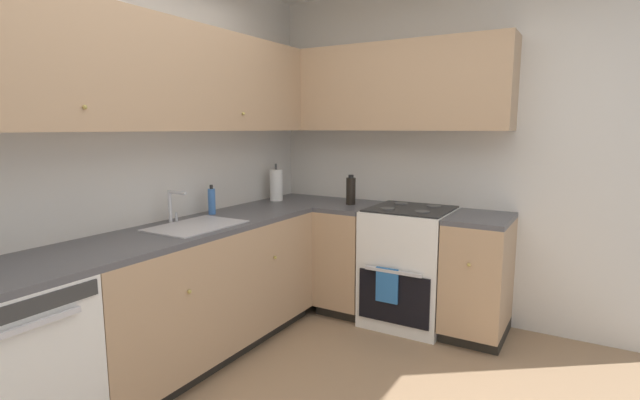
# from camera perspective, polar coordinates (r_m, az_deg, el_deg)

# --- Properties ---
(wall_back) EXTENTS (3.99, 0.05, 2.63)m
(wall_back) POSITION_cam_1_polar(r_m,az_deg,el_deg) (3.09, -24.57, 4.04)
(wall_back) COLOR silver
(wall_back) RESTS_ON ground_plane
(wall_right) EXTENTS (0.05, 3.12, 2.63)m
(wall_right) POSITION_cam_1_polar(r_m,az_deg,el_deg) (3.87, 15.59, 5.30)
(wall_right) COLOR silver
(wall_right) RESTS_ON ground_plane
(dishwasher) EXTENTS (0.60, 0.63, 0.87)m
(dishwasher) POSITION_cam_1_polar(r_m,az_deg,el_deg) (2.64, -33.96, -17.20)
(dishwasher) COLOR white
(dishwasher) RESTS_ON ground_plane
(lower_cabinets_back) EXTENTS (1.84, 0.62, 0.87)m
(lower_cabinets_back) POSITION_cam_1_polar(r_m,az_deg,el_deg) (3.29, -14.15, -10.79)
(lower_cabinets_back) COLOR tan
(lower_cabinets_back) RESTS_ON ground_plane
(countertop_back) EXTENTS (3.05, 0.60, 0.03)m
(countertop_back) POSITION_cam_1_polar(r_m,az_deg,el_deg) (3.17, -14.45, -3.17)
(countertop_back) COLOR #4C4C51
(countertop_back) RESTS_ON lower_cabinets_back
(lower_cabinets_right) EXTENTS (0.62, 1.44, 0.87)m
(lower_cabinets_right) POSITION_cam_1_polar(r_m,az_deg,el_deg) (3.77, 11.13, -8.18)
(lower_cabinets_right) COLOR tan
(lower_cabinets_right) RESTS_ON ground_plane
(countertop_right) EXTENTS (0.60, 1.44, 0.03)m
(countertop_right) POSITION_cam_1_polar(r_m,az_deg,el_deg) (3.66, 11.32, -1.48)
(countertop_right) COLOR #4C4C51
(countertop_right) RESTS_ON lower_cabinets_right
(oven_range) EXTENTS (0.68, 0.62, 1.05)m
(oven_range) POSITION_cam_1_polar(r_m,az_deg,el_deg) (3.79, 10.78, -7.75)
(oven_range) COLOR white
(oven_range) RESTS_ON ground_plane
(upper_cabinets_back) EXTENTS (2.73, 0.34, 0.67)m
(upper_cabinets_back) POSITION_cam_1_polar(r_m,az_deg,el_deg) (3.12, -19.15, 14.05)
(upper_cabinets_back) COLOR tan
(upper_cabinets_right) EXTENTS (0.32, 1.99, 0.67)m
(upper_cabinets_right) POSITION_cam_1_polar(r_m,az_deg,el_deg) (3.87, 7.59, 13.31)
(upper_cabinets_right) COLOR tan
(sink) EXTENTS (0.58, 0.40, 0.10)m
(sink) POSITION_cam_1_polar(r_m,az_deg,el_deg) (3.12, -14.78, -3.82)
(sink) COLOR #B7B7BC
(sink) RESTS_ON countertop_back
(faucet) EXTENTS (0.07, 0.16, 0.22)m
(faucet) POSITION_cam_1_polar(r_m,az_deg,el_deg) (3.24, -17.44, -0.41)
(faucet) COLOR silver
(faucet) RESTS_ON countertop_back
(soap_bottle) EXTENTS (0.05, 0.05, 0.22)m
(soap_bottle) POSITION_cam_1_polar(r_m,az_deg,el_deg) (3.50, -13.00, -0.14)
(soap_bottle) COLOR #3F72BF
(soap_bottle) RESTS_ON countertop_back
(paper_towel_roll) EXTENTS (0.11, 0.11, 0.33)m
(paper_towel_roll) POSITION_cam_1_polar(r_m,az_deg,el_deg) (4.07, -5.34, 1.82)
(paper_towel_roll) COLOR white
(paper_towel_roll) RESTS_ON countertop_back
(oil_bottle) EXTENTS (0.08, 0.08, 0.24)m
(oil_bottle) POSITION_cam_1_polar(r_m,az_deg,el_deg) (3.85, 3.76, 1.14)
(oil_bottle) COLOR black
(oil_bottle) RESTS_ON countertop_right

